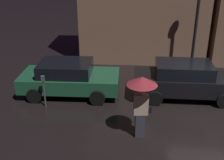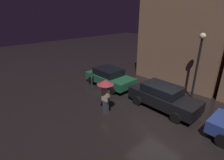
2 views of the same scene
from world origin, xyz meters
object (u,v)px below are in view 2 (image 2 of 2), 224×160
Objects in this scene: pedestrian_with_umbrella at (105,89)px; street_lamp_near at (199,57)px; parking_meter at (92,77)px; parked_car_green at (109,77)px; parked_car_black at (163,97)px.

street_lamp_near is at bearing 59.27° from pedestrian_with_umbrella.
pedestrian_with_umbrella is 4.08m from parking_meter.
pedestrian_with_umbrella is 0.48× the size of street_lamp_near.
parked_car_green is 3.14× the size of parking_meter.
parked_car_black is at bearing 51.97° from pedestrian_with_umbrella.
pedestrian_with_umbrella reaches higher than parking_meter.
parking_meter is at bearing -166.10° from parked_car_black.
street_lamp_near reaches higher than parked_car_green.
parked_car_black is 3.42m from street_lamp_near.
parked_car_black is (4.84, 0.06, 0.03)m from parked_car_green.
street_lamp_near is (0.70, 2.56, 2.16)m from parked_car_black.
parked_car_green is at bearing -178.55° from parked_car_black.
parked_car_black reaches higher than parked_car_green.
pedestrian_with_umbrella is at bearing -121.72° from parked_car_black.
parking_meter is (-3.63, 1.69, -0.78)m from pedestrian_with_umbrella.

